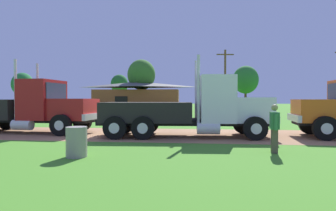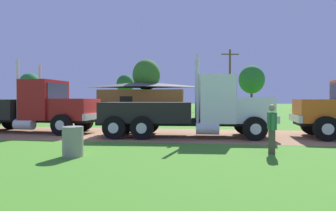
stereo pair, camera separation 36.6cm
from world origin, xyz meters
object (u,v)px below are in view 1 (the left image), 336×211
at_px(visitor_far_side, 325,112).
at_px(shed_building, 138,97).
at_px(utility_pole_near, 225,80).
at_px(truck_near_left, 24,109).
at_px(visitor_standing_near, 275,126).
at_px(steel_barrel, 77,142).
at_px(truck_foreground_white, 190,110).

relative_size(visitor_far_side, shed_building, 0.13).
bearing_deg(shed_building, utility_pole_near, -22.76).
xyz_separation_m(truck_near_left, visitor_far_side, (17.75, 5.39, -0.31)).
bearing_deg(visitor_standing_near, shed_building, 110.12).
distance_m(visitor_standing_near, steel_barrel, 6.44).
relative_size(truck_foreground_white, shed_building, 0.63).
height_order(truck_foreground_white, truck_near_left, truck_near_left).
relative_size(truck_foreground_white, truck_near_left, 1.00).
relative_size(visitor_far_side, utility_pole_near, 0.22).
bearing_deg(utility_pole_near, steel_barrel, -104.26).
distance_m(visitor_standing_near, utility_pole_near, 26.76).
xyz_separation_m(truck_foreground_white, shed_building, (-8.73, 28.00, 0.87)).
relative_size(visitor_standing_near, steel_barrel, 1.73).
bearing_deg(truck_foreground_white, truck_near_left, 175.19).
relative_size(visitor_standing_near, utility_pole_near, 0.20).
bearing_deg(truck_foreground_white, visitor_standing_near, -52.35).
xyz_separation_m(truck_foreground_white, visitor_far_side, (8.75, 6.15, -0.30)).
xyz_separation_m(visitor_standing_near, shed_building, (-11.64, 31.77, 1.25)).
distance_m(steel_barrel, shed_building, 33.63).
relative_size(truck_near_left, steel_barrel, 8.93).
height_order(shed_building, utility_pole_near, utility_pole_near).
bearing_deg(utility_pole_near, shed_building, 157.24).
height_order(visitor_standing_near, shed_building, shed_building).
height_order(truck_near_left, shed_building, shed_building).
relative_size(truck_foreground_white, utility_pole_near, 1.04).
distance_m(visitor_standing_near, visitor_far_side, 11.51).
xyz_separation_m(visitor_far_side, utility_pole_near, (-5.02, 16.62, 3.32)).
bearing_deg(truck_foreground_white, shed_building, 107.32).
xyz_separation_m(truck_foreground_white, steel_barrel, (-3.37, -5.16, -0.79)).
distance_m(truck_foreground_white, visitor_far_side, 10.70).
relative_size(steel_barrel, utility_pole_near, 0.12).
bearing_deg(truck_foreground_white, utility_pole_near, 80.70).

